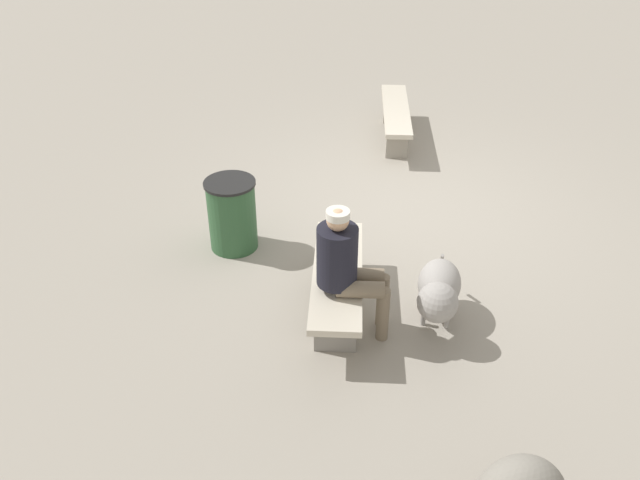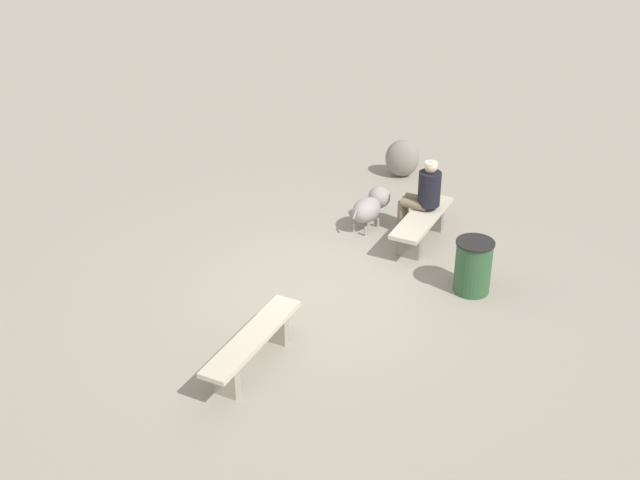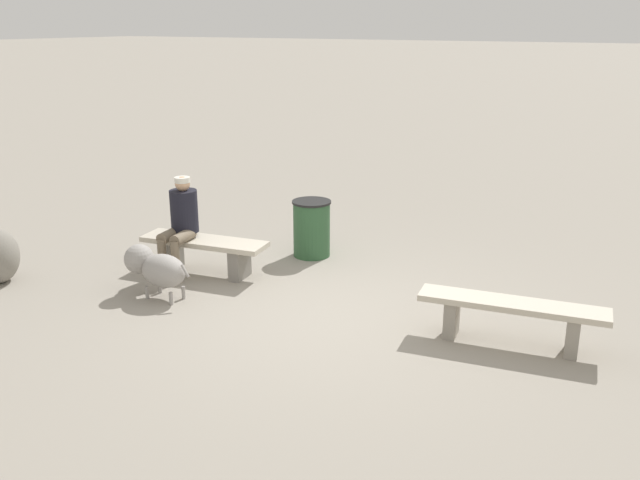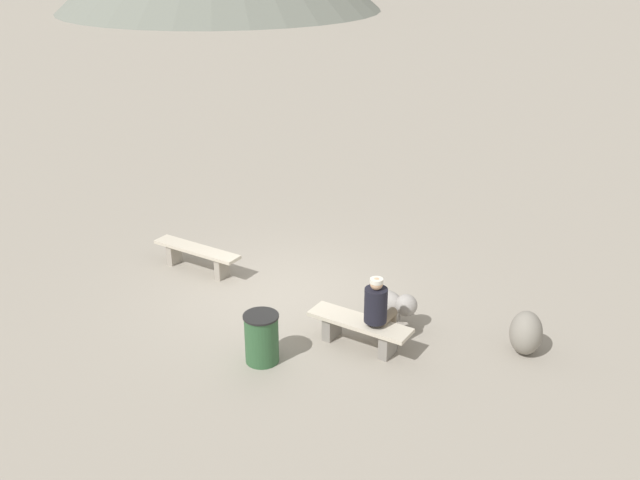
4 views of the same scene
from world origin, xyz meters
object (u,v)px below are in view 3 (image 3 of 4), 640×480
trash_bin (312,228)px  dog (155,267)px  bench_left (512,313)px  bench_right (204,250)px  seated_person (181,218)px

trash_bin → dog: bearing=69.0°
bench_left → bench_right: size_ratio=1.10×
bench_right → dog: (-0.01, 0.93, 0.06)m
seated_person → bench_left: bearing=171.7°
bench_right → trash_bin: size_ratio=2.18×
bench_left → seated_person: (4.29, 0.00, 0.40)m
seated_person → dog: bearing=99.9°
bench_left → bench_right: bench_left is taller
bench_right → dog: 0.93m
trash_bin → bench_left: bearing=155.8°
bench_right → seated_person: (0.26, 0.12, 0.42)m
bench_right → trash_bin: trash_bin is taller
seated_person → trash_bin: (-1.12, -1.42, -0.34)m
bench_left → dog: (4.02, 0.81, 0.04)m
trash_bin → bench_right: bearing=56.4°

